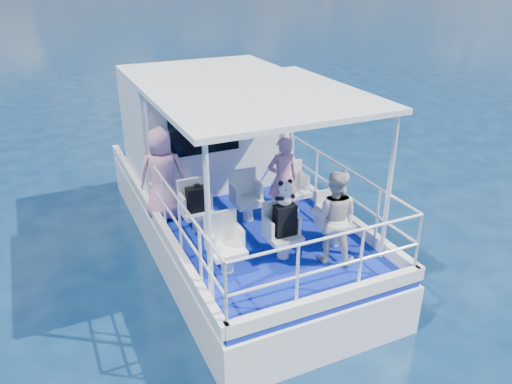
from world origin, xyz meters
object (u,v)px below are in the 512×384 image
passenger_stbd_aft (334,217)px  backpack_center (285,220)px  passenger_port_fwd (163,174)px  panda (285,193)px

passenger_stbd_aft → backpack_center: passenger_stbd_aft is taller
passenger_port_fwd → passenger_stbd_aft: size_ratio=1.12×
passenger_port_fwd → passenger_stbd_aft: bearing=146.3°
backpack_center → passenger_port_fwd: bearing=122.4°
passenger_stbd_aft → panda: size_ratio=3.72×
backpack_center → panda: (0.00, 0.01, 0.43)m
passenger_port_fwd → passenger_stbd_aft: passenger_port_fwd is taller
passenger_port_fwd → backpack_center: (1.26, -1.99, -0.18)m
passenger_port_fwd → panda: 2.36m
passenger_stbd_aft → panda: 0.78m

